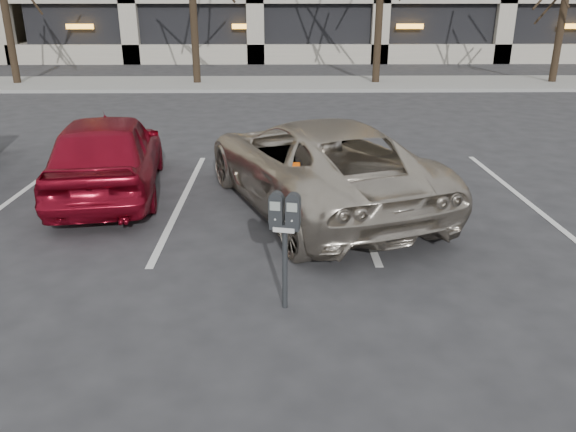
% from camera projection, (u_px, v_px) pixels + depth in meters
% --- Properties ---
extents(ground, '(140.00, 140.00, 0.00)m').
position_uv_depth(ground, '(265.00, 258.00, 7.09)').
color(ground, '#28282B').
rests_on(ground, ground).
extents(sidewalk, '(80.00, 4.00, 0.12)m').
position_uv_depth(sidewalk, '(274.00, 84.00, 22.02)').
color(sidewalk, gray).
rests_on(sidewalk, ground).
extents(stall_lines, '(16.90, 5.20, 0.00)m').
position_uv_depth(stall_lines, '(183.00, 199.00, 9.21)').
color(stall_lines, silver).
rests_on(stall_lines, ground).
extents(parking_meter, '(0.34, 0.19, 1.25)m').
position_uv_depth(parking_meter, '(285.00, 223.00, 5.60)').
color(parking_meter, black).
rests_on(parking_meter, ground).
extents(suv_silver, '(3.94, 5.52, 1.40)m').
position_uv_depth(suv_silver, '(316.00, 163.00, 8.66)').
color(suv_silver, '#C0B5A3').
rests_on(suv_silver, ground).
extents(car_red, '(2.24, 4.28, 1.39)m').
position_uv_depth(car_red, '(107.00, 153.00, 9.25)').
color(car_red, maroon).
rests_on(car_red, ground).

